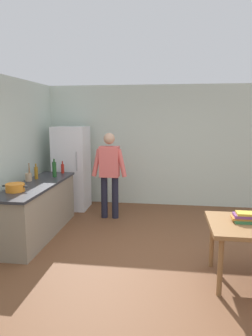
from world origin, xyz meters
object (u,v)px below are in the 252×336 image
Objects in this scene: cooking_pot at (15,188)px; bottle_oil_amber at (36,173)px; bottle_sauce_red at (63,168)px; bottle_wine_green at (54,169)px; refrigerator at (72,168)px; utensil_jar at (29,177)px; book_stack at (244,217)px; person at (109,170)px.

cooking_pot is 0.92m from bottle_oil_amber.
bottle_oil_amber is at bearing -114.58° from bottle_sauce_red.
refrigerator is at bearing 89.84° from bottle_wine_green.
bottle_wine_green is (0.31, 0.42, 0.07)m from utensil_jar.
utensil_jar is at bearing 160.04° from book_stack.
refrigerator reaches higher than bottle_wine_green.
bottle_sauce_red is at bearing 82.41° from cooking_pot.
bottle_oil_amber is at bearing -150.52° from person.
bottle_sauce_red reaches higher than book_stack.
utensil_jar is (-0.31, -1.43, 0.08)m from refrigerator.
person reaches higher than cooking_pot.
refrigerator is 6.43× the size of bottle_oil_amber.
utensil_jar is 1.12× the size of book_stack.
bottle_wine_green is at bearing -154.42° from person.
cooking_pot reaches higher than book_stack.
utensil_jar is 0.94× the size of bottle_wine_green.
person is at bearing -30.23° from refrigerator.
bottle_wine_green is at bearing 81.02° from cooking_pot.
bottle_sauce_red is 0.38m from bottle_wine_green.
person is 1.06m from bottle_wine_green.
person is 1.54m from utensil_jar.
person reaches higher than bottle_wine_green.
refrigerator is 5.62× the size of utensil_jar.
person reaches higher than utensil_jar.
bottle_sauce_red is at bearing -175.38° from person.
book_stack is at bearing -8.61° from cooking_pot.
person is 6.07× the size of bottle_oil_amber.
refrigerator is at bearing 138.90° from book_stack.
refrigerator reaches higher than person.
utensil_jar reaches higher than bottle_sauce_red.
bottle_sauce_red is at bearing 86.63° from bottle_wine_green.
bottle_sauce_red is 0.67m from bottle_oil_amber.
bottle_wine_green reaches higher than bottle_sauce_red.
bottle_sauce_red is 0.71× the size of bottle_wine_green.
bottle_oil_amber is 3.58m from book_stack.
utensil_jar is at bearing 100.09° from cooking_pot.
cooking_pot is 1.16m from bottle_wine_green.
cooking_pot is at bearing -125.31° from person.
cooking_pot is at bearing -85.35° from bottle_oil_amber.
bottle_oil_amber is (-0.28, -0.61, 0.02)m from bottle_sauce_red.
refrigerator is 4.02m from book_stack.
refrigerator reaches higher than bottle_sauce_red.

